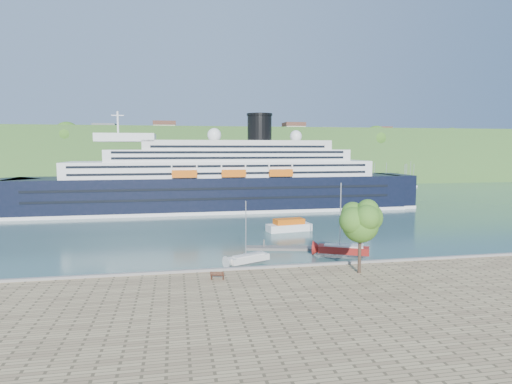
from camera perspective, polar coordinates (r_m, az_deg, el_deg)
name	(u,v)px	position (r m, az deg, el deg)	size (l,w,h in m)	color
ground	(309,273)	(53.92, 7.12, -10.71)	(400.00, 400.00, 0.00)	#2F5451
far_hillside	(211,156)	(194.84, -6.03, 4.85)	(400.00, 50.00, 24.00)	#315823
quay_coping	(310,265)	(53.42, 7.21, -9.59)	(220.00, 0.50, 0.30)	slate
cruise_ship	(215,162)	(105.42, -5.55, 4.01)	(106.72, 15.54, 23.96)	black
park_bench	(217,275)	(47.93, -5.17, -10.94)	(1.56, 0.64, 1.00)	#492315
promenade_tree	(360,233)	(50.56, 13.70, -5.39)	(5.57, 5.57, 9.23)	#37641A
floating_pontoon	(301,248)	(65.83, 5.96, -7.48)	(16.74, 2.05, 0.37)	#65605A
sailboat_white_near	(249,234)	(56.36, -0.99, -5.67)	(6.31, 1.75, 8.14)	silver
sailboat_red	(344,222)	(61.45, 11.68, -3.93)	(7.77, 2.16, 10.04)	maroon
tender_launch	(289,225)	(79.84, 4.41, -4.38)	(8.39, 2.87, 2.32)	#D85A0C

